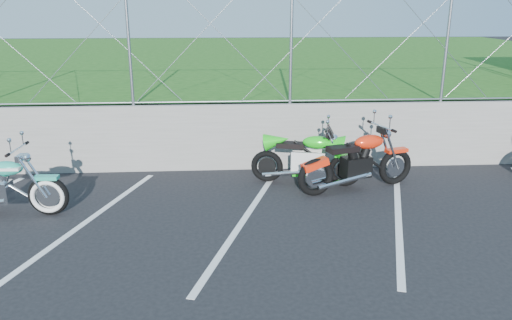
{
  "coord_description": "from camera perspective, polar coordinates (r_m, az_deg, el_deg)",
  "views": [
    {
      "loc": [
        -0.28,
        -6.0,
        3.13
      ],
      "look_at": [
        0.2,
        1.3,
        0.85
      ],
      "focal_mm": 35.0,
      "sensor_mm": 36.0,
      "label": 1
    }
  ],
  "objects": [
    {
      "name": "ground",
      "position": [
        6.77,
        -0.96,
        -10.19
      ],
      "size": [
        90.0,
        90.0,
        0.0
      ],
      "primitive_type": "plane",
      "color": "black",
      "rests_on": "ground"
    },
    {
      "name": "retaining_wall",
      "position": [
        9.82,
        -1.98,
        2.7
      ],
      "size": [
        30.0,
        0.22,
        1.3
      ],
      "primitive_type": "cube",
      "color": "slate",
      "rests_on": "ground"
    },
    {
      "name": "grass_field",
      "position": [
        19.66,
        -2.93,
        10.07
      ],
      "size": [
        30.0,
        20.0,
        1.3
      ],
      "primitive_type": "cube",
      "color": "#205015",
      "rests_on": "ground"
    },
    {
      "name": "chain_link_fence",
      "position": [
        9.54,
        -2.08,
        12.33
      ],
      "size": [
        28.0,
        0.03,
        2.0
      ],
      "color": "gray",
      "rests_on": "retaining_wall"
    },
    {
      "name": "parking_lines",
      "position": [
        7.81,
        7.56,
        -6.43
      ],
      "size": [
        18.29,
        4.31,
        0.01
      ],
      "color": "silver",
      "rests_on": "ground"
    },
    {
      "name": "naked_orange",
      "position": [
        8.87,
        11.64,
        -0.39
      ],
      "size": [
        2.2,
        0.89,
        1.13
      ],
      "rotation": [
        0.0,
        0.0,
        0.3
      ],
      "color": "black",
      "rests_on": "ground"
    },
    {
      "name": "sportbike_green",
      "position": [
        9.03,
        5.86,
        -0.05
      ],
      "size": [
        1.97,
        0.72,
        1.04
      ],
      "rotation": [
        0.0,
        0.0,
        -0.24
      ],
      "color": "black",
      "rests_on": "ground"
    }
  ]
}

